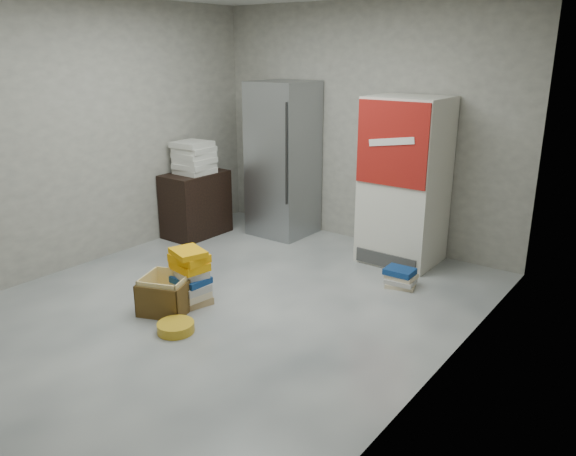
% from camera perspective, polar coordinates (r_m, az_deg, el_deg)
% --- Properties ---
extents(ground, '(5.00, 5.00, 0.00)m').
position_cam_1_polar(ground, '(5.22, -6.87, -8.12)').
color(ground, silver).
rests_on(ground, ground).
extents(room_shell, '(4.04, 5.04, 2.82)m').
position_cam_1_polar(room_shell, '(4.72, -7.69, 11.93)').
color(room_shell, '#ABA79A').
rests_on(room_shell, ground).
extents(steel_fridge, '(0.70, 0.72, 1.90)m').
position_cam_1_polar(steel_fridge, '(7.03, -0.49, 6.96)').
color(steel_fridge, gray).
rests_on(steel_fridge, ground).
extents(coke_cooler, '(0.80, 0.73, 1.80)m').
position_cam_1_polar(coke_cooler, '(6.19, 11.75, 4.68)').
color(coke_cooler, silver).
rests_on(coke_cooler, ground).
extents(wood_shelf, '(0.50, 0.80, 0.80)m').
position_cam_1_polar(wood_shelf, '(7.16, -9.34, 2.41)').
color(wood_shelf, black).
rests_on(wood_shelf, ground).
extents(supply_box_stack, '(0.45, 0.45, 0.39)m').
position_cam_1_polar(supply_box_stack, '(7.02, -9.53, 7.08)').
color(supply_box_stack, silver).
rests_on(supply_box_stack, wood_shelf).
extents(phonebook_stack_main, '(0.41, 0.37, 0.53)m').
position_cam_1_polar(phonebook_stack_main, '(5.27, -9.88, -4.85)').
color(phonebook_stack_main, tan).
rests_on(phonebook_stack_main, ground).
extents(phonebook_stack_side, '(0.33, 0.29, 0.19)m').
position_cam_1_polar(phonebook_stack_side, '(5.71, 11.35, -4.97)').
color(phonebook_stack_side, beige).
rests_on(phonebook_stack_side, ground).
extents(cardboard_box, '(0.54, 0.54, 0.34)m').
position_cam_1_polar(cardboard_box, '(5.21, -12.21, -6.78)').
color(cardboard_box, yellow).
rests_on(cardboard_box, ground).
extents(bucket_lid, '(0.40, 0.40, 0.08)m').
position_cam_1_polar(bucket_lid, '(4.86, -11.33, -9.87)').
color(bucket_lid, gold).
rests_on(bucket_lid, ground).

